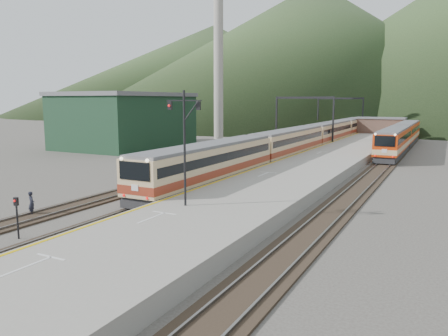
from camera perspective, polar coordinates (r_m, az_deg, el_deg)
The scene contains 19 objects.
ground at distance 23.19m, azimuth -26.28°, elevation -10.58°, with size 400.00×400.00×0.00m, color #47423D.
track_main at distance 56.15m, azimuth 8.54°, elevation 1.26°, with size 2.60×200.00×0.23m.
track_far at distance 57.94m, azimuth 3.86°, elevation 1.57°, with size 2.60×200.00×0.23m.
track_second at distance 53.59m, azimuth 20.25°, elevation 0.45°, with size 2.60×200.00×0.23m.
platform at distance 52.63m, azimuth 13.61°, elevation 1.08°, with size 8.00×100.00×1.00m, color gray.
gantry_near at distance 70.85m, azimuth 10.43°, elevation 7.24°, with size 9.55×0.25×8.00m.
gantry_far at distance 95.02m, azimuth 14.91°, elevation 7.45°, with size 9.55×0.25×8.00m.
warehouse at distance 71.51m, azimuth -12.67°, elevation 6.16°, with size 14.50×20.50×8.60m.
smokestack at distance 85.06m, azimuth -0.73°, elevation 13.96°, with size 1.80×1.80×30.00m, color #9E998E.
station_shed at distance 91.66m, azimuth 19.73°, elevation 5.30°, with size 9.40×4.40×3.10m.
hill_a at distance 212.04m, azimuth 11.81°, elevation 14.75°, with size 180.00×180.00×60.00m, color #283F1F.
hill_d at distance 288.61m, azimuth -1.22°, elevation 12.80°, with size 200.00×200.00×55.00m, color #283F1F.
main_train at distance 75.42m, azimuth 13.63°, elevation 4.53°, with size 2.98×102.03×3.63m.
second_train at distance 70.58m, azimuth 22.15°, elevation 3.71°, with size 2.70×36.76×3.29m.
signal_mast at distance 26.17m, azimuth -5.19°, elevation 4.16°, with size 2.18×0.55×6.94m.
short_signal_a at distance 25.79m, azimuth -25.44°, elevation -5.23°, with size 0.25×0.21×2.27m.
short_signal_b at distance 51.27m, azimuth 3.15°, elevation 2.21°, with size 0.24×0.18×2.27m.
short_signal_c at distance 43.53m, azimuth -7.41°, elevation 0.97°, with size 0.26×0.23×2.27m.
worker at distance 30.72m, azimuth -23.84°, elevation -4.27°, with size 0.58×0.38×1.58m, color black.
Camera 1 is at (17.97, -12.70, 7.33)m, focal length 35.00 mm.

